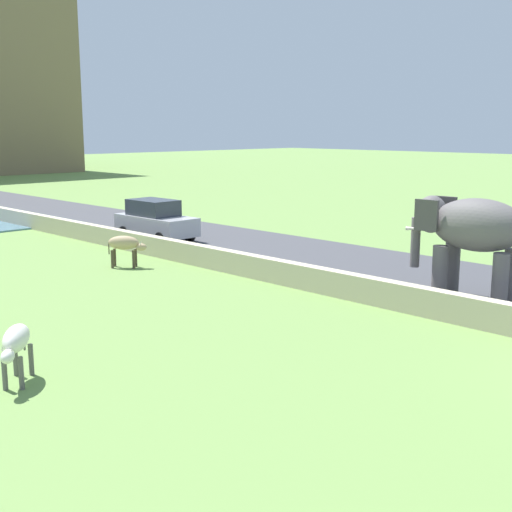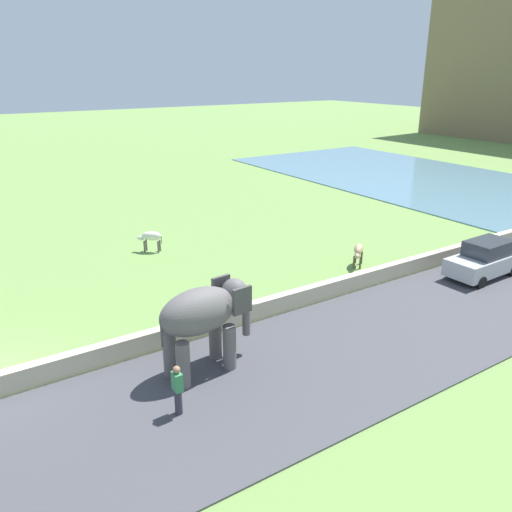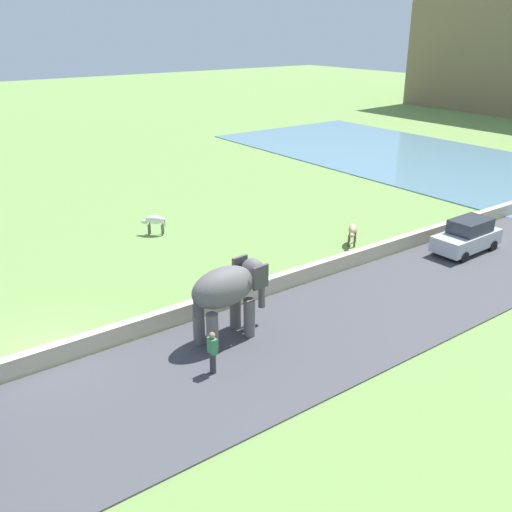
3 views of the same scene
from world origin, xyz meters
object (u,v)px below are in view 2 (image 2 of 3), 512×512
at_px(elephant, 205,315).
at_px(cow_white, 151,237).
at_px(car_silver, 485,259).
at_px(cow_tan, 358,251).
at_px(person_beside_elephant, 178,389).

distance_m(elephant, cow_white, 12.52).
height_order(car_silver, cow_tan, car_silver).
height_order(person_beside_elephant, cow_tan, person_beside_elephant).
relative_size(cow_white, cow_tan, 1.01).
xyz_separation_m(car_silver, cow_tan, (-4.31, -4.05, -0.06)).
bearing_deg(elephant, cow_tan, 111.49).
height_order(elephant, car_silver, elephant).
bearing_deg(elephant, person_beside_elephant, -47.02).
bearing_deg(cow_tan, car_silver, 43.23).
relative_size(elephant, cow_tan, 2.78).
height_order(cow_white, cow_tan, same).
distance_m(car_silver, cow_white, 17.00).
xyz_separation_m(elephant, person_beside_elephant, (1.66, -1.78, -1.16)).
xyz_separation_m(person_beside_elephant, cow_tan, (-5.95, 12.69, -0.04)).
xyz_separation_m(elephant, car_silver, (0.02, 14.96, -1.14)).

